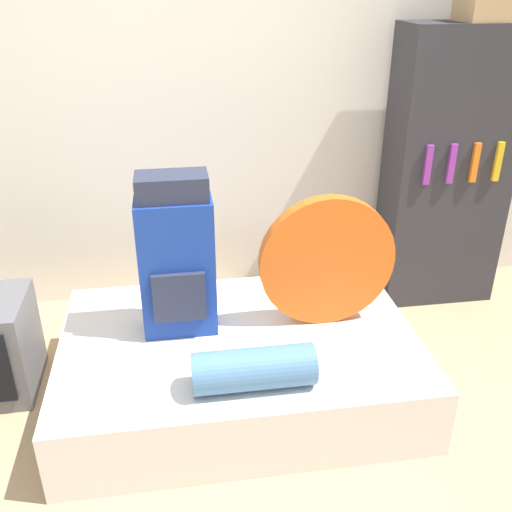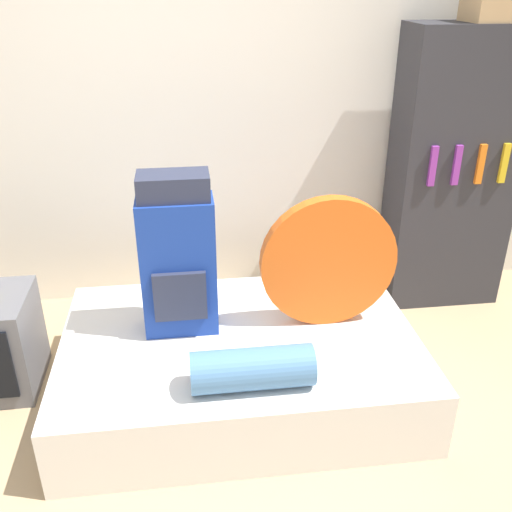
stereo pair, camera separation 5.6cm
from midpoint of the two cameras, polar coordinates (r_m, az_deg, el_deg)
ground_plane at (r=2.70m, az=-4.77°, el=-22.61°), size 16.00×16.00×0.00m
wall_back at (r=3.67m, az=-7.20°, el=14.68°), size 8.00×0.05×2.60m
bed at (r=3.07m, az=-1.15°, el=-10.70°), size 1.82×1.22×0.36m
backpack at (r=2.85m, az=-7.33°, el=-0.19°), size 0.37×0.24×0.84m
tent_bag at (r=2.93m, az=7.72°, el=-0.61°), size 0.70×0.07×0.70m
sleeping_roll at (r=2.58m, az=0.18°, el=-11.23°), size 0.55×0.19×0.19m
bookshelf at (r=3.89m, az=19.36°, el=7.91°), size 0.76×0.38×1.79m
cardboard_box at (r=3.75m, az=23.60°, el=22.36°), size 0.35×0.27×0.22m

